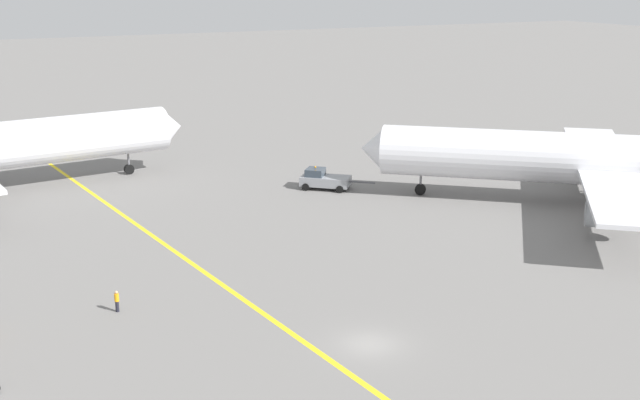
% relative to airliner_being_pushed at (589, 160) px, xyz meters
% --- Properties ---
extents(ground_plane, '(600.00, 600.00, 0.00)m').
position_rel_airliner_being_pushed_xyz_m(ground_plane, '(-39.84, -19.81, -5.22)').
color(ground_plane, slate).
extents(taxiway_stripe, '(14.02, 119.29, 0.01)m').
position_rel_airliner_being_pushed_xyz_m(taxiway_stripe, '(-44.72, -9.81, -5.22)').
color(taxiway_stripe, yellow).
rests_on(taxiway_stripe, ground).
extents(airliner_being_pushed, '(43.22, 39.51, 15.30)m').
position_rel_airliner_being_pushed_xyz_m(airliner_being_pushed, '(0.00, 0.00, 0.00)').
color(airliner_being_pushed, silver).
rests_on(airliner_being_pushed, ground).
extents(pushback_tug, '(7.86, 7.20, 2.77)m').
position_rel_airliner_being_pushed_xyz_m(pushback_tug, '(-23.40, 19.64, -4.05)').
color(pushback_tug, gray).
rests_on(pushback_tug, ground).
extents(ground_crew_ramp_agent_by_cones, '(0.36, 0.50, 1.74)m').
position_rel_airliner_being_pushed_xyz_m(ground_crew_ramp_agent_by_cones, '(-54.55, -6.00, -4.31)').
color(ground_crew_ramp_agent_by_cones, black).
rests_on(ground_crew_ramp_agent_by_cones, ground).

